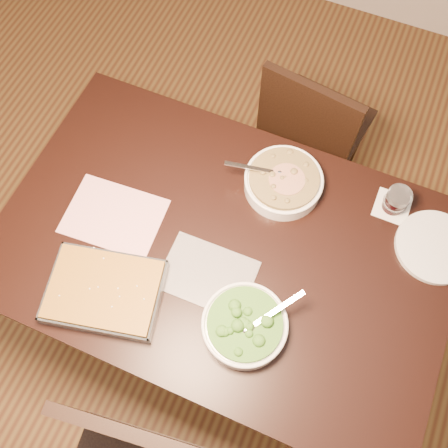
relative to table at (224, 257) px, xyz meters
name	(u,v)px	position (x,y,z in m)	size (l,w,h in m)	color
ground	(224,309)	(0.00, 0.00, -0.65)	(4.00, 4.00, 0.00)	#442413
table	(224,257)	(0.00, 0.00, 0.00)	(1.40, 0.90, 0.75)	black
magazine_a	(114,216)	(-0.36, -0.04, 0.10)	(0.30, 0.22, 0.01)	#C13754
magazine_b	(208,275)	(-0.01, -0.10, 0.10)	(0.27, 0.20, 0.00)	#27262E
coaster	(392,207)	(0.44, 0.34, 0.10)	(0.11, 0.11, 0.00)	white
stew_bowl	(283,182)	(0.09, 0.27, 0.13)	(0.27, 0.25, 0.10)	white
broccoli_bowl	(245,325)	(0.15, -0.21, 0.13)	(0.24, 0.25, 0.09)	white
baking_dish	(105,291)	(-0.26, -0.28, 0.12)	(0.37, 0.31, 0.06)	silver
wine_tumbler	(397,200)	(0.44, 0.34, 0.14)	(0.07, 0.07, 0.09)	black
dinner_plate	(435,247)	(0.60, 0.25, 0.10)	(0.24, 0.24, 0.02)	silver
chair_far	(311,129)	(0.08, 0.73, -0.19)	(0.44, 0.44, 0.83)	black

